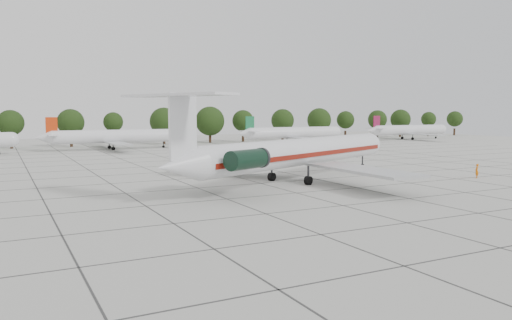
# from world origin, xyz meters

# --- Properties ---
(ground) EXTENTS (260.00, 260.00, 0.00)m
(ground) POSITION_xyz_m (0.00, 0.00, 0.00)
(ground) COLOR beige
(ground) RESTS_ON ground
(apron_joints) EXTENTS (170.00, 170.00, 0.02)m
(apron_joints) POSITION_xyz_m (0.00, 15.00, 0.01)
(apron_joints) COLOR #383838
(apron_joints) RESTS_ON ground
(main_airliner) EXTENTS (41.61, 31.20, 10.21)m
(main_airliner) POSITION_xyz_m (3.91, 7.14, 3.61)
(main_airliner) COLOR silver
(main_airliner) RESTS_ON ground
(ground_crew) EXTENTS (0.81, 0.75, 1.85)m
(ground_crew) POSITION_xyz_m (26.91, -0.61, 0.92)
(ground_crew) COLOR orange
(ground_crew) RESTS_ON ground
(bg_airliner_c) EXTENTS (28.24, 27.20, 7.40)m
(bg_airliner_c) POSITION_xyz_m (-4.04, 71.37, 2.91)
(bg_airliner_c) COLOR silver
(bg_airliner_c) RESTS_ON ground
(bg_airliner_d) EXTENTS (28.24, 27.20, 7.40)m
(bg_airliner_d) POSITION_xyz_m (43.21, 70.42, 2.91)
(bg_airliner_d) COLOR silver
(bg_airliner_d) RESTS_ON ground
(bg_airliner_e) EXTENTS (28.24, 27.20, 7.40)m
(bg_airliner_e) POSITION_xyz_m (85.99, 71.44, 2.91)
(bg_airliner_e) COLOR silver
(bg_airliner_e) RESTS_ON ground
(tree_line) EXTENTS (249.86, 8.44, 10.22)m
(tree_line) POSITION_xyz_m (-11.68, 85.00, 5.98)
(tree_line) COLOR #332114
(tree_line) RESTS_ON ground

